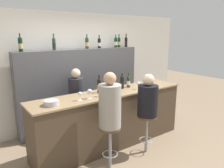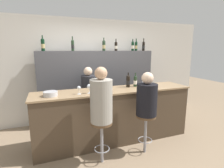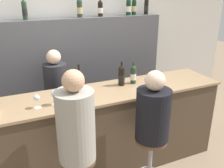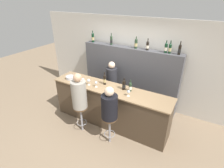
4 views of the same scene
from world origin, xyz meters
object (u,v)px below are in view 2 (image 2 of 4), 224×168
object	(u,v)px
wine_bottle_counter_0	(103,82)
wine_bottle_backbar_2	(104,45)
wine_bottle_backbar_3	(116,46)
metal_bowl	(50,94)
wine_glass_1	(89,87)
guest_seated_left	(101,99)
guest_seated_right	(147,98)
wine_bottle_counter_1	(128,81)
wine_glass_0	(79,88)
bar_stool_right	(146,124)
bar_stool_left	(102,131)
bartender	(89,101)
wine_bottle_backbar_0	(43,45)
wine_bottle_backbar_5	(136,46)
wine_glass_3	(143,83)
wine_bottle_backbar_6	(144,46)
wine_glass_2	(101,86)
wine_bottle_backbar_4	(133,46)
wine_bottle_backbar_1	(73,45)
wine_bottle_counter_2	(135,81)

from	to	relation	value
wine_bottle_counter_0	wine_bottle_backbar_2	bearing A→B (deg)	70.96
wine_bottle_backbar_3	metal_bowl	bearing A→B (deg)	-143.58
wine_bottle_backbar_2	wine_glass_1	size ratio (longest dim) A/B	1.94
metal_bowl	guest_seated_left	size ratio (longest dim) A/B	0.27
wine_bottle_counter_0	guest_seated_right	xyz separation A→B (m)	(0.56, -0.71, -0.18)
wine_bottle_counter_1	metal_bowl	bearing A→B (deg)	-173.03
wine_bottle_backbar_2	wine_glass_0	distance (m)	1.73
wine_bottle_backbar_3	metal_bowl	size ratio (longest dim) A/B	1.30
wine_bottle_backbar_3	guest_seated_right	size ratio (longest dim) A/B	0.40
wine_bottle_backbar_2	bar_stool_right	xyz separation A→B (m)	(0.19, -1.76, -1.39)
bar_stool_left	bartender	size ratio (longest dim) A/B	0.49
wine_bottle_backbar_0	wine_glass_0	xyz separation A→B (m)	(0.54, -1.28, -0.77)
wine_glass_1	wine_bottle_backbar_5	bearing A→B (deg)	38.49
wine_glass_3	wine_glass_0	bearing A→B (deg)	-180.00
wine_bottle_counter_1	bar_stool_left	bearing A→B (deg)	-138.51
wine_bottle_backbar_0	bar_stool_left	bearing A→B (deg)	-65.48
wine_bottle_backbar_6	wine_glass_2	xyz separation A→B (m)	(-1.61, -1.28, -0.75)
wine_bottle_backbar_2	guest_seated_right	distance (m)	1.99
wine_bottle_backbar_0	wine_bottle_backbar_5	world-z (taller)	wine_bottle_backbar_0
bartender	bar_stool_right	bearing A→B (deg)	-62.00
wine_bottle_backbar_3	wine_bottle_backbar_0	bearing A→B (deg)	180.00
wine_bottle_backbar_4	metal_bowl	xyz separation A→B (m)	(-2.16, -1.24, -0.82)
wine_bottle_backbar_2	wine_bottle_backbar_6	size ratio (longest dim) A/B	0.97
wine_glass_0	bar_stool_left	distance (m)	0.83
wine_bottle_backbar_0	wine_bottle_counter_1	bearing A→B (deg)	-33.23
wine_glass_0	bar_stool_right	size ratio (longest dim) A/B	0.20
wine_bottle_backbar_0	wine_bottle_backbar_4	size ratio (longest dim) A/B	1.11
wine_bottle_backbar_3	wine_glass_3	xyz separation A→B (m)	(0.08, -1.28, -0.75)
wine_bottle_counter_0	wine_bottle_backbar_6	distance (m)	1.97
wine_bottle_backbar_3	wine_glass_0	world-z (taller)	wine_bottle_backbar_3
wine_bottle_backbar_4	wine_glass_0	distance (m)	2.24
wine_glass_2	wine_glass_3	distance (m)	0.88
wine_bottle_backbar_5	wine_glass_1	bearing A→B (deg)	-141.51
wine_bottle_backbar_3	wine_bottle_backbar_4	distance (m)	0.48
wine_bottle_backbar_2	wine_glass_0	xyz separation A→B (m)	(-0.88, -1.28, -0.76)
wine_glass_3	wine_glass_2	bearing A→B (deg)	180.00
wine_bottle_backbar_2	wine_glass_3	bearing A→B (deg)	-72.26
guest_seated_left	bar_stool_left	bearing A→B (deg)	0.00
wine_bottle_backbar_1	metal_bowl	bearing A→B (deg)	-115.12
wine_bottle_backbar_0	wine_glass_3	size ratio (longest dim) A/B	2.29
wine_bottle_backbar_0	wine_bottle_backbar_5	distance (m)	2.33
wine_bottle_backbar_4	metal_bowl	size ratio (longest dim) A/B	1.31
wine_bottle_backbar_2	metal_bowl	world-z (taller)	wine_bottle_backbar_2
wine_glass_1	bar_stool_right	size ratio (longest dim) A/B	0.23
bar_stool_right	wine_glass_2	bearing A→B (deg)	144.00
guest_seated_right	wine_bottle_backbar_2	bearing A→B (deg)	96.29
wine_bottle_backbar_6	wine_bottle_backbar_0	bearing A→B (deg)	180.00
wine_bottle_counter_2	bar_stool_right	bearing A→B (deg)	-102.12
wine_bottle_counter_1	guest_seated_left	distance (m)	1.07
wine_bottle_counter_2	wine_bottle_backbar_3	size ratio (longest dim) A/B	0.97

